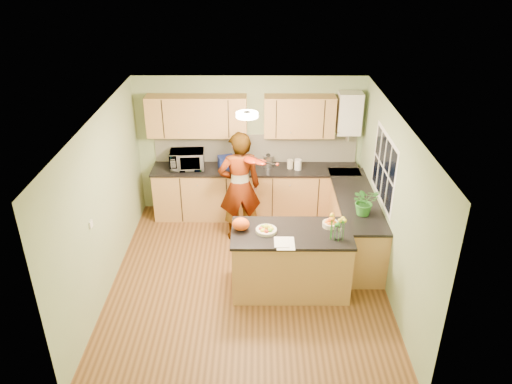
{
  "coord_description": "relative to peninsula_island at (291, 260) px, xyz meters",
  "views": [
    {
      "loc": [
        0.15,
        -6.07,
        4.56
      ],
      "look_at": [
        0.12,
        0.5,
        1.21
      ],
      "focal_mm": 35.0,
      "sensor_mm": 36.0,
      "label": 1
    }
  ],
  "objects": [
    {
      "name": "jar_cream",
      "position": [
        0.1,
        2.16,
        0.54
      ],
      "size": [
        0.12,
        0.12,
        0.16
      ],
      "primitive_type": "cylinder",
      "rotation": [
        0.0,
        0.0,
        -0.12
      ],
      "color": "beige",
      "rests_on": "back_counter"
    },
    {
      "name": "violin",
      "position": [
        -0.56,
        1.17,
        1.04
      ],
      "size": [
        0.69,
        0.6,
        0.17
      ],
      "primitive_type": null,
      "rotation": [
        0.17,
        0.0,
        -0.61
      ],
      "color": "#580C05",
      "rests_on": "violinist"
    },
    {
      "name": "wall_right",
      "position": [
        1.39,
        0.21,
        0.77
      ],
      "size": [
        0.02,
        4.5,
        2.5
      ],
      "primitive_type": "cube",
      "color": "#8DA677",
      "rests_on": "floor"
    },
    {
      "name": "potted_plant",
      "position": [
        1.09,
        0.52,
        0.68
      ],
      "size": [
        0.45,
        0.41,
        0.43
      ],
      "primitive_type": "imported",
      "rotation": [
        0.0,
        0.0,
        0.23
      ],
      "color": "#2E7C29",
      "rests_on": "right_counter"
    },
    {
      "name": "right_counter",
      "position": [
        1.09,
        1.06,
        -0.01
      ],
      "size": [
        0.62,
        2.24,
        0.94
      ],
      "color": "tan",
      "rests_on": "floor"
    },
    {
      "name": "back_counter",
      "position": [
        -0.51,
        2.16,
        -0.01
      ],
      "size": [
        3.64,
        0.62,
        0.94
      ],
      "color": "tan",
      "rests_on": "floor"
    },
    {
      "name": "violinist",
      "position": [
        -0.76,
        1.39,
        0.47
      ],
      "size": [
        0.76,
        0.58,
        1.9
      ],
      "primitive_type": "imported",
      "rotation": [
        0.0,
        0.0,
        3.33
      ],
      "color": "#E6B78D",
      "rests_on": "floor"
    },
    {
      "name": "window_right",
      "position": [
        1.38,
        0.81,
        1.07
      ],
      "size": [
        0.01,
        1.3,
        1.05
      ],
      "color": "white",
      "rests_on": "wall_right"
    },
    {
      "name": "ceiling_lamp",
      "position": [
        -0.61,
        0.51,
        1.98
      ],
      "size": [
        0.3,
        0.3,
        0.07
      ],
      "color": "#FFEABF",
      "rests_on": "ceiling"
    },
    {
      "name": "microwave",
      "position": [
        -1.71,
        2.15,
        0.62
      ],
      "size": [
        0.61,
        0.44,
        0.32
      ],
      "primitive_type": "imported",
      "rotation": [
        0.0,
        0.0,
        0.08
      ],
      "color": "white",
      "rests_on": "back_counter"
    },
    {
      "name": "fruit_dish",
      "position": [
        -0.35,
        -0.0,
        0.52
      ],
      "size": [
        0.29,
        0.29,
        0.1
      ],
      "color": "beige",
      "rests_on": "peninsula_island"
    },
    {
      "name": "ceiling",
      "position": [
        -0.61,
        0.21,
        2.02
      ],
      "size": [
        4.0,
        4.5,
        0.02
      ],
      "primitive_type": "cube",
      "color": "silver",
      "rests_on": "wall_back"
    },
    {
      "name": "light_switch",
      "position": [
        -2.6,
        -0.39,
        0.82
      ],
      "size": [
        0.02,
        0.09,
        0.09
      ],
      "primitive_type": "cube",
      "color": "white",
      "rests_on": "wall_left"
    },
    {
      "name": "splashback",
      "position": [
        -0.51,
        2.44,
        0.72
      ],
      "size": [
        3.6,
        0.02,
        0.52
      ],
      "primitive_type": "cube",
      "color": "white",
      "rests_on": "back_counter"
    },
    {
      "name": "jar_white",
      "position": [
        0.23,
        2.1,
        0.56
      ],
      "size": [
        0.16,
        0.16,
        0.19
      ],
      "primitive_type": "cylinder",
      "rotation": [
        0.0,
        0.0,
        -0.35
      ],
      "color": "white",
      "rests_on": "back_counter"
    },
    {
      "name": "floor",
      "position": [
        -0.61,
        0.21,
        -0.48
      ],
      "size": [
        4.5,
        4.5,
        0.0
      ],
      "primitive_type": "plane",
      "color": "#563518",
      "rests_on": "ground"
    },
    {
      "name": "wall_front",
      "position": [
        -0.61,
        -2.04,
        0.77
      ],
      "size": [
        4.0,
        0.02,
        2.5
      ],
      "primitive_type": "cube",
      "color": "#8DA677",
      "rests_on": "floor"
    },
    {
      "name": "boiler",
      "position": [
        1.09,
        2.3,
        1.42
      ],
      "size": [
        0.4,
        0.3,
        0.86
      ],
      "color": "white",
      "rests_on": "wall_back"
    },
    {
      "name": "kettle",
      "position": [
        -0.29,
        2.2,
        0.58
      ],
      "size": [
        0.16,
        0.16,
        0.3
      ],
      "rotation": [
        0.0,
        0.0,
        -0.09
      ],
      "color": "#B6B6BB",
      "rests_on": "back_counter"
    },
    {
      "name": "wall_left",
      "position": [
        -2.61,
        0.21,
        0.77
      ],
      "size": [
        0.02,
        4.5,
        2.5
      ],
      "primitive_type": "cube",
      "color": "#8DA677",
      "rests_on": "floor"
    },
    {
      "name": "orange_bowl",
      "position": [
        0.55,
        0.15,
        0.53
      ],
      "size": [
        0.22,
        0.22,
        0.13
      ],
      "color": "beige",
      "rests_on": "peninsula_island"
    },
    {
      "name": "flower_vase",
      "position": [
        0.6,
        -0.18,
        0.77
      ],
      "size": [
        0.24,
        0.24,
        0.44
      ],
      "rotation": [
        0.0,
        0.0,
        -0.41
      ],
      "color": "silver",
      "rests_on": "peninsula_island"
    },
    {
      "name": "upper_cabinets",
      "position": [
        -0.79,
        2.29,
        1.37
      ],
      "size": [
        3.2,
        0.34,
        0.7
      ],
      "color": "tan",
      "rests_on": "wall_back"
    },
    {
      "name": "orange_bag",
      "position": [
        -0.7,
        0.05,
        0.57
      ],
      "size": [
        0.29,
        0.27,
        0.18
      ],
      "primitive_type": "ellipsoid",
      "rotation": [
        0.0,
        0.0,
        0.32
      ],
      "color": "#E04F12",
      "rests_on": "peninsula_island"
    },
    {
      "name": "wall_back",
      "position": [
        -0.61,
        2.46,
        0.77
      ],
      "size": [
        4.0,
        0.02,
        2.5
      ],
      "primitive_type": "cube",
      "color": "#8DA677",
      "rests_on": "floor"
    },
    {
      "name": "papers",
      "position": [
        -0.1,
        -0.3,
        0.48
      ],
      "size": [
        0.24,
        0.33,
        0.01
      ],
      "primitive_type": "cube",
      "color": "white",
      "rests_on": "peninsula_island"
    },
    {
      "name": "blue_box",
      "position": [
        -1.03,
        2.18,
        0.57
      ],
      "size": [
        0.31,
        0.26,
        0.21
      ],
      "primitive_type": "cube",
      "rotation": [
        0.0,
        0.0,
        0.28
      ],
      "color": "navy",
      "rests_on": "back_counter"
    },
    {
      "name": "peninsula_island",
      "position": [
        0.0,
        0.0,
        0.0
      ],
      "size": [
        1.66,
        0.85,
        0.95
      ],
      "color": "tan",
      "rests_on": "floor"
    }
  ]
}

